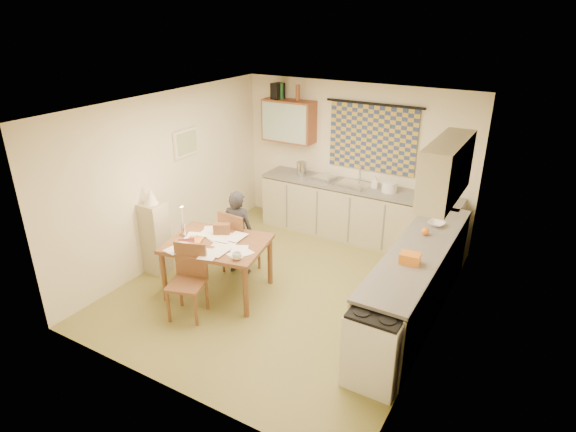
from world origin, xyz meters
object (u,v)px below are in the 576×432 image
Objects in this scene: counter_right at (416,281)px; shelf_stand at (156,238)px; stove at (376,345)px; person at (238,233)px; counter_back at (356,213)px; chair_far at (240,253)px; dining_table at (219,267)px.

counter_right is 2.77× the size of shelf_stand.
person is (-2.51, 1.13, 0.20)m from stove.
counter_back is at bearing 50.53° from shelf_stand.
chair_far is at bearing 30.28° from shelf_stand.
stove is at bearing 160.00° from chair_far.
counter_back is 3.43× the size of chair_far.
dining_table is at bearing 101.92° from chair_far.
chair_far is 0.76× the size of person.
chair_far is at bearing -118.25° from counter_back.
person reaches higher than stove.
chair_far is at bearing -174.45° from counter_right.
chair_far is at bearing 85.73° from dining_table.
dining_table is at bearing -160.79° from counter_right.
person is (-1.02, -1.91, 0.18)m from counter_back.
stove is at bearing -8.76° from shelf_stand.
dining_table is 1.15× the size of person.
chair_far is (-2.50, -0.24, -0.15)m from counter_right.
counter_right is (1.49, -1.64, -0.00)m from counter_back.
stove is at bearing -24.24° from dining_table.
counter_back is 2.22m from counter_right.
counter_back is 3.38m from stove.
counter_right is 2.52m from chair_far.
stove is 0.90× the size of chair_far.
counter_back reaches higher than dining_table.
counter_right is at bearing 7.73° from dining_table.
shelf_stand is (-1.03, -0.58, -0.10)m from person.
counter_back is 2.66m from dining_table.
chair_far is 0.90× the size of shelf_stand.
dining_table is at bearing 167.24° from stove.
dining_table is 1.13m from shelf_stand.
shelf_stand reaches higher than stove.
counter_back is 2.63× the size of person.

